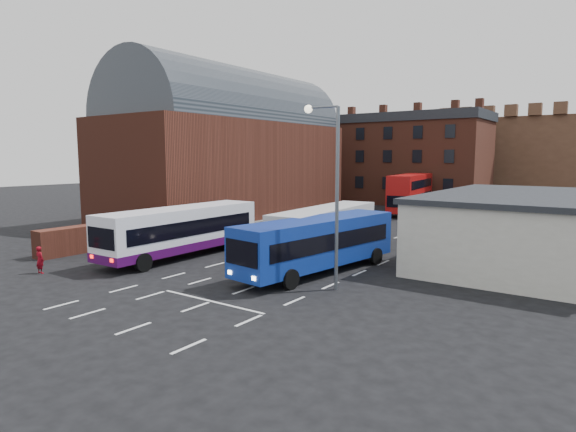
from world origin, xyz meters
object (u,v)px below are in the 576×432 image
Objects in this scene: bus_white_inbound at (325,226)px; pedestrian_beige at (111,254)px; bus_blue at (318,241)px; street_lamp at (331,179)px; bus_red_double at (410,193)px; bus_white_outbound at (182,228)px; pedestrian_red at (40,260)px.

pedestrian_beige is at bearing 48.05° from bus_white_inbound.
bus_blue is 4.95m from street_lamp.
street_lamp reaches higher than bus_red_double.
bus_white_outbound reaches higher than bus_white_inbound.
bus_white_inbound is 1.00× the size of bus_red_double.
pedestrian_beige is (1.55, 3.43, -0.05)m from pedestrian_red.
bus_blue is 1.01× the size of bus_red_double.
bus_blue is 12.36m from pedestrian_beige.
bus_red_double is at bearing -123.88° from pedestrian_beige.
bus_blue is 1.28× the size of street_lamp.
bus_blue is 7.47× the size of pedestrian_red.
bus_blue is (9.48, 1.38, -0.09)m from bus_white_outbound.
bus_white_outbound is at bearing 39.03° from bus_white_inbound.
street_lamp is at bearing 118.54° from bus_white_inbound.
bus_white_outbound reaches higher than bus_blue.
bus_white_inbound is (6.96, 6.46, -0.09)m from bus_white_outbound.
bus_white_outbound is 8.35m from pedestrian_red.
street_lamp is 14.38m from pedestrian_beige.
bus_blue is 30.68m from bus_red_double.
pedestrian_red is (-14.78, -6.57, -4.63)m from street_lamp.
bus_white_outbound is at bearing 174.50° from street_lamp.
bus_white_inbound reaches higher than pedestrian_beige.
bus_red_double is (-6.21, 30.04, 0.56)m from bus_blue.
bus_white_inbound is 0.99× the size of bus_blue.
pedestrian_beige is (-13.23, -3.14, -4.67)m from street_lamp.
bus_white_inbound is 5.67m from bus_blue.
bus_white_outbound is 1.32× the size of street_lamp.
bus_white_outbound is at bearing -117.03° from pedestrian_red.
bus_blue is at bearing -149.68° from pedestrian_red.
street_lamp is at bearing -6.17° from bus_white_outbound.
pedestrian_red is at bearing -112.00° from bus_white_outbound.
bus_blue reaches higher than pedestrian_beige.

